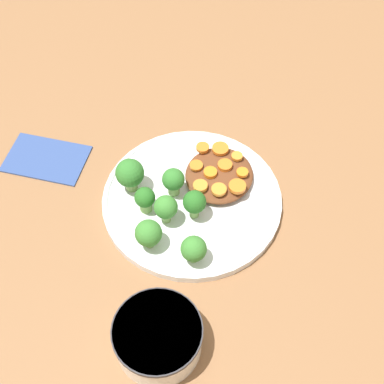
% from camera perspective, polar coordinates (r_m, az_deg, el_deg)
% --- Properties ---
extents(ground_plane, '(4.00, 4.00, 0.00)m').
position_cam_1_polar(ground_plane, '(0.86, -0.00, -1.14)').
color(ground_plane, '#8C603D').
extents(plate, '(0.29, 0.29, 0.02)m').
position_cam_1_polar(plate, '(0.85, -0.00, -0.78)').
color(plate, white).
rests_on(plate, ground_plane).
extents(dip_bowl, '(0.12, 0.12, 0.05)m').
position_cam_1_polar(dip_bowl, '(0.72, -3.66, -15.15)').
color(dip_bowl, white).
rests_on(dip_bowl, ground_plane).
extents(stew_mound, '(0.11, 0.12, 0.02)m').
position_cam_1_polar(stew_mound, '(0.86, 2.92, 1.83)').
color(stew_mound, brown).
rests_on(stew_mound, plate).
extents(broccoli_floret_0, '(0.03, 0.03, 0.05)m').
position_cam_1_polar(broccoli_floret_0, '(0.82, -5.04, -0.73)').
color(broccoli_floret_0, '#759E51').
rests_on(broccoli_floret_0, plate).
extents(broccoli_floret_1, '(0.05, 0.05, 0.06)m').
position_cam_1_polar(broccoli_floret_1, '(0.84, -6.64, 1.93)').
color(broccoli_floret_1, '#759E51').
rests_on(broccoli_floret_1, plate).
extents(broccoli_floret_2, '(0.04, 0.04, 0.05)m').
position_cam_1_polar(broccoli_floret_2, '(0.76, 0.18, -6.12)').
color(broccoli_floret_2, '#7FA85B').
rests_on(broccoli_floret_2, plate).
extents(broccoli_floret_3, '(0.04, 0.04, 0.05)m').
position_cam_1_polar(broccoli_floret_3, '(0.80, -2.81, -1.69)').
color(broccoli_floret_3, '#7FA85B').
rests_on(broccoli_floret_3, plate).
extents(broccoli_floret_4, '(0.04, 0.04, 0.05)m').
position_cam_1_polar(broccoli_floret_4, '(0.83, -2.09, 1.05)').
color(broccoli_floret_4, '#759E51').
rests_on(broccoli_floret_4, plate).
extents(broccoli_floret_5, '(0.04, 0.04, 0.05)m').
position_cam_1_polar(broccoli_floret_5, '(0.78, -4.66, -4.44)').
color(broccoli_floret_5, '#759E51').
rests_on(broccoli_floret_5, plate).
extents(broccoli_floret_6, '(0.04, 0.04, 0.05)m').
position_cam_1_polar(broccoli_floret_6, '(0.80, 0.27, -1.15)').
color(broccoli_floret_6, '#759E51').
rests_on(broccoli_floret_6, plate).
extents(carrot_slice_0, '(0.03, 0.03, 0.01)m').
position_cam_1_polar(carrot_slice_0, '(0.83, 4.86, 0.60)').
color(carrot_slice_0, orange).
rests_on(carrot_slice_0, stew_mound).
extents(carrot_slice_1, '(0.02, 0.02, 0.01)m').
position_cam_1_polar(carrot_slice_1, '(0.87, 4.81, 3.82)').
color(carrot_slice_1, orange).
rests_on(carrot_slice_1, stew_mound).
extents(carrot_slice_2, '(0.02, 0.02, 0.01)m').
position_cam_1_polar(carrot_slice_2, '(0.85, 5.39, 2.09)').
color(carrot_slice_2, orange).
rests_on(carrot_slice_2, stew_mound).
extents(carrot_slice_3, '(0.02, 0.02, 0.01)m').
position_cam_1_polar(carrot_slice_3, '(0.85, 1.97, 2.09)').
color(carrot_slice_3, orange).
rests_on(carrot_slice_3, stew_mound).
extents(carrot_slice_4, '(0.02, 0.02, 0.01)m').
position_cam_1_polar(carrot_slice_4, '(0.83, 2.89, 0.26)').
color(carrot_slice_4, orange).
rests_on(carrot_slice_4, stew_mound).
extents(carrot_slice_5, '(0.02, 0.02, 0.01)m').
position_cam_1_polar(carrot_slice_5, '(0.86, 3.54, 2.87)').
color(carrot_slice_5, orange).
rests_on(carrot_slice_5, stew_mound).
extents(carrot_slice_6, '(0.02, 0.02, 0.01)m').
position_cam_1_polar(carrot_slice_6, '(0.83, 0.89, 0.66)').
color(carrot_slice_6, orange).
rests_on(carrot_slice_6, stew_mound).
extents(carrot_slice_7, '(0.03, 0.03, 0.01)m').
position_cam_1_polar(carrot_slice_7, '(0.88, 3.04, 4.64)').
color(carrot_slice_7, orange).
rests_on(carrot_slice_7, stew_mound).
extents(carrot_slice_8, '(0.02, 0.02, 0.00)m').
position_cam_1_polar(carrot_slice_8, '(0.86, 0.46, 2.84)').
color(carrot_slice_8, orange).
rests_on(carrot_slice_8, stew_mound).
extents(carrot_slice_9, '(0.02, 0.02, 0.01)m').
position_cam_1_polar(carrot_slice_9, '(0.88, 1.14, 4.77)').
color(carrot_slice_9, orange).
rests_on(carrot_slice_9, stew_mound).
extents(napkin, '(0.14, 0.10, 0.01)m').
position_cam_1_polar(napkin, '(0.95, -15.15, 3.72)').
color(napkin, '#334C8C').
rests_on(napkin, ground_plane).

